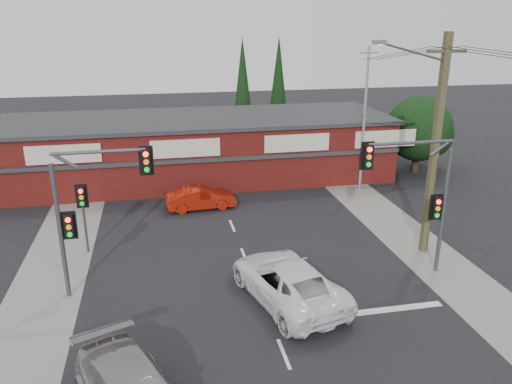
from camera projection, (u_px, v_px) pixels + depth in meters
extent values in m
plane|color=black|center=(263.00, 302.00, 19.51)|extent=(120.00, 120.00, 0.00)
cube|color=black|center=(241.00, 248.00, 24.14)|extent=(14.00, 70.00, 0.01)
cube|color=gray|center=(56.00, 264.00, 22.53)|extent=(3.00, 70.00, 0.02)
cube|color=gray|center=(403.00, 233.00, 25.73)|extent=(3.00, 70.00, 0.02)
cube|color=silver|center=(362.00, 313.00, 18.77)|extent=(6.50, 0.35, 0.01)
imported|color=white|center=(288.00, 281.00, 19.41)|extent=(4.15, 6.45, 1.65)
imported|color=#9C1909|center=(201.00, 198.00, 28.93)|extent=(4.08, 1.72, 1.31)
cube|color=silver|center=(284.00, 354.00, 16.46)|extent=(0.12, 1.60, 0.01)
cube|color=silver|center=(261.00, 296.00, 19.87)|extent=(0.12, 1.60, 0.01)
cube|color=silver|center=(244.00, 256.00, 23.28)|extent=(0.12, 1.60, 0.01)
cube|color=silver|center=(232.00, 226.00, 26.68)|extent=(0.12, 1.60, 0.01)
cube|color=silver|center=(223.00, 202.00, 30.09)|extent=(0.12, 1.60, 0.01)
cube|color=silver|center=(215.00, 184.00, 33.50)|extent=(0.12, 1.60, 0.01)
cube|color=silver|center=(209.00, 169.00, 36.90)|extent=(0.12, 1.60, 0.01)
cube|color=silver|center=(204.00, 156.00, 40.31)|extent=(0.12, 1.60, 0.01)
cube|color=silver|center=(200.00, 145.00, 43.72)|extent=(0.12, 1.60, 0.01)
cube|color=#470F0E|center=(197.00, 149.00, 34.41)|extent=(26.00, 8.00, 4.00)
cube|color=#2D2D30|center=(195.00, 119.00, 33.72)|extent=(26.40, 8.40, 0.25)
cube|color=beige|center=(64.00, 154.00, 28.79)|extent=(4.20, 0.12, 1.10)
cube|color=beige|center=(185.00, 148.00, 30.11)|extent=(4.20, 0.12, 1.10)
cube|color=beige|center=(297.00, 143.00, 31.43)|extent=(4.20, 0.12, 1.10)
cube|color=beige|center=(385.00, 139.00, 32.56)|extent=(4.20, 0.12, 1.10)
cube|color=#2D2D30|center=(202.00, 160.00, 30.51)|extent=(26.00, 0.15, 0.25)
cylinder|color=#2D2116|center=(416.00, 160.00, 35.83)|extent=(0.50, 0.50, 1.80)
sphere|color=black|center=(419.00, 129.00, 35.08)|extent=(4.60, 4.60, 4.60)
sphere|color=black|center=(430.00, 134.00, 36.52)|extent=(3.40, 3.40, 3.40)
sphere|color=black|center=(392.00, 138.00, 36.43)|extent=(2.80, 2.80, 2.80)
cylinder|color=#2D2116|center=(243.00, 138.00, 42.06)|extent=(0.24, 0.24, 2.00)
cone|color=black|center=(243.00, 84.00, 40.59)|extent=(1.80, 1.80, 7.50)
cylinder|color=#2D2116|center=(278.00, 131.00, 44.57)|extent=(0.24, 0.24, 2.00)
cone|color=black|center=(278.00, 80.00, 43.10)|extent=(1.80, 1.80, 7.50)
cylinder|color=#47494C|center=(60.00, 233.00, 19.05)|extent=(0.18, 0.18, 5.50)
cylinder|color=#47494C|center=(98.00, 152.00, 18.35)|extent=(3.40, 0.14, 0.14)
cylinder|color=#47494C|center=(65.00, 161.00, 18.23)|extent=(0.82, 0.14, 0.63)
cube|color=black|center=(146.00, 161.00, 18.82)|extent=(0.32, 0.22, 0.95)
cube|color=black|center=(146.00, 161.00, 18.89)|extent=(0.55, 0.04, 1.15)
cylinder|color=#FF0C07|center=(146.00, 154.00, 18.60)|extent=(0.20, 0.06, 0.20)
cylinder|color=orange|center=(146.00, 162.00, 18.70)|extent=(0.20, 0.06, 0.20)
cylinder|color=#0CE526|center=(147.00, 170.00, 18.80)|extent=(0.20, 0.06, 0.20)
cube|color=black|center=(69.00, 226.00, 19.03)|extent=(0.32, 0.22, 0.95)
cube|color=black|center=(70.00, 225.00, 19.10)|extent=(0.55, 0.04, 1.15)
cylinder|color=#FF0C07|center=(68.00, 220.00, 18.81)|extent=(0.20, 0.06, 0.20)
cylinder|color=orange|center=(69.00, 227.00, 18.91)|extent=(0.20, 0.06, 0.20)
cylinder|color=#0CE526|center=(70.00, 235.00, 19.01)|extent=(0.20, 0.06, 0.20)
cylinder|color=#47494C|center=(443.00, 213.00, 21.04)|extent=(0.18, 0.18, 5.50)
cylinder|color=#47494C|center=(411.00, 143.00, 19.69)|extent=(3.60, 0.14, 0.14)
cylinder|color=#47494C|center=(439.00, 149.00, 20.02)|extent=(0.82, 0.14, 0.63)
cube|color=black|center=(368.00, 156.00, 19.49)|extent=(0.32, 0.22, 0.95)
cube|color=black|center=(367.00, 156.00, 19.56)|extent=(0.55, 0.04, 1.15)
cylinder|color=#FF0C07|center=(370.00, 150.00, 19.28)|extent=(0.20, 0.06, 0.20)
cylinder|color=orange|center=(369.00, 157.00, 19.37)|extent=(0.20, 0.06, 0.20)
cylinder|color=#0CE526|center=(369.00, 164.00, 19.47)|extent=(0.20, 0.06, 0.20)
cube|color=black|center=(436.00, 208.00, 20.89)|extent=(0.32, 0.22, 0.95)
cube|color=black|center=(435.00, 207.00, 20.96)|extent=(0.55, 0.04, 1.15)
cylinder|color=#FF0C07|center=(439.00, 202.00, 20.67)|extent=(0.20, 0.06, 0.20)
cylinder|color=orange|center=(438.00, 209.00, 20.77)|extent=(0.20, 0.06, 0.20)
cylinder|color=#0CE526|center=(437.00, 215.00, 20.87)|extent=(0.20, 0.06, 0.20)
cylinder|color=#47494C|center=(85.00, 223.00, 23.22)|extent=(0.12, 0.12, 3.00)
cube|color=black|center=(82.00, 197.00, 22.79)|extent=(0.32, 0.22, 0.95)
cube|color=black|center=(82.00, 196.00, 22.86)|extent=(0.55, 0.04, 1.15)
cylinder|color=#FF0C07|center=(80.00, 191.00, 22.57)|extent=(0.20, 0.06, 0.20)
cylinder|color=orange|center=(81.00, 197.00, 22.67)|extent=(0.20, 0.06, 0.20)
cylinder|color=#0CE526|center=(82.00, 204.00, 22.77)|extent=(0.20, 0.06, 0.20)
cube|color=brown|center=(435.00, 149.00, 22.25)|extent=(0.30, 0.30, 10.00)
cube|color=brown|center=(447.00, 51.00, 20.87)|extent=(1.80, 0.14, 0.14)
cylinder|color=#47494C|center=(413.00, 52.00, 20.43)|extent=(3.23, 0.39, 0.89)
cube|color=slate|center=(379.00, 42.00, 19.86)|extent=(0.55, 0.25, 0.18)
cylinder|color=silver|center=(379.00, 45.00, 19.90)|extent=(0.28, 0.28, 0.05)
cylinder|color=gray|center=(364.00, 121.00, 30.84)|extent=(0.16, 0.16, 9.00)
cube|color=gray|center=(369.00, 53.00, 29.50)|extent=(1.20, 0.10, 0.10)
cylinder|color=black|center=(390.00, 54.00, 25.11)|extent=(0.73, 9.01, 1.22)
cylinder|color=black|center=(401.00, 54.00, 25.22)|extent=(0.52, 9.00, 1.22)
cylinder|color=black|center=(412.00, 54.00, 25.33)|extent=(0.31, 9.00, 1.22)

